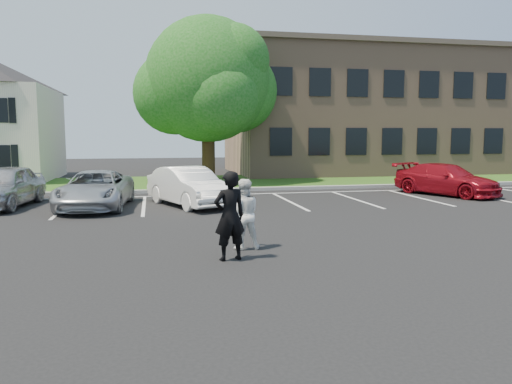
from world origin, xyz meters
TOP-DOWN VIEW (x-y plane):
  - ground_plane at (0.00, 0.00)m, footprint 90.00×90.00m
  - curb at (0.00, 12.00)m, footprint 40.00×0.30m
  - grass_strip at (0.00, 16.00)m, footprint 44.00×8.00m
  - stall_lines at (1.40, 8.95)m, footprint 34.00×5.36m
  - office_building at (14.00, 21.99)m, footprint 22.40×10.40m
  - tree at (0.61, 16.14)m, footprint 7.80×7.20m
  - man_black_suit at (-0.90, -0.58)m, footprint 0.78×0.60m
  - man_white_shirt at (-0.43, 0.38)m, footprint 0.81×0.63m
  - car_silver_west at (-7.77, 8.69)m, footprint 2.39×4.71m
  - car_silver_minivan at (-4.47, 7.75)m, footprint 2.66×5.00m
  - car_white_sedan at (-1.16, 7.64)m, footprint 3.09×4.62m
  - car_red_compact at (10.08, 8.66)m, footprint 3.66×5.04m

SIDE VIEW (x-z plane):
  - ground_plane at x=0.00m, z-range 0.00..0.00m
  - stall_lines at x=1.40m, z-range 0.00..0.01m
  - grass_strip at x=0.00m, z-range 0.00..0.08m
  - curb at x=0.00m, z-range 0.00..0.15m
  - car_silver_minivan at x=-4.47m, z-range 0.00..1.34m
  - car_red_compact at x=10.08m, z-range 0.00..1.36m
  - car_white_sedan at x=-1.16m, z-range 0.00..1.44m
  - car_silver_west at x=-7.77m, z-range 0.00..1.54m
  - man_white_shirt at x=-0.43m, z-range 0.00..1.63m
  - man_black_suit at x=-0.90m, z-range 0.00..1.90m
  - office_building at x=14.00m, z-range 0.01..8.31m
  - tree at x=0.61m, z-range 0.95..9.75m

